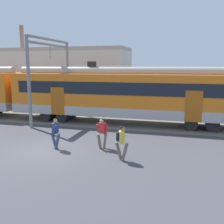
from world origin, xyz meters
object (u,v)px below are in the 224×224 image
at_px(pedestrian_navy, 55,131).
at_px(pedestrian_yellow, 121,140).
at_px(commuter_train, 27,91).
at_px(pedestrian_red, 102,131).

distance_m(pedestrian_navy, pedestrian_yellow, 3.88).
bearing_deg(pedestrian_yellow, pedestrian_navy, 168.86).
distance_m(commuter_train, pedestrian_yellow, 12.88).
bearing_deg(pedestrian_red, pedestrian_navy, -163.34).
height_order(commuter_train, pedestrian_red, commuter_train).
height_order(pedestrian_red, pedestrian_yellow, same).
xyz_separation_m(commuter_train, pedestrian_navy, (6.29, -7.15, -1.29)).
xyz_separation_m(pedestrian_navy, pedestrian_red, (2.40, 0.72, 0.03)).
height_order(pedestrian_navy, pedestrian_yellow, same).
xyz_separation_m(pedestrian_navy, pedestrian_yellow, (3.81, -0.75, 0.03)).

